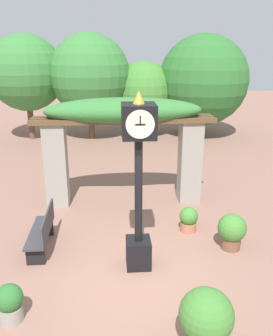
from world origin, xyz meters
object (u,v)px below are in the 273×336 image
pedestal_clock (139,175)px  potted_plant_far_right (206,318)px  potted_plant_near_left (232,230)px  park_bench (43,231)px  potted_plant_near_right (189,219)px  potted_plant_far_left (9,302)px

pedestal_clock → potted_plant_far_right: size_ratio=3.49×
pedestal_clock → potted_plant_near_left: (2.11, 0.50, -1.54)m
pedestal_clock → park_bench: bearing=158.4°
potted_plant_near_right → pedestal_clock: bearing=-134.5°
potted_plant_near_right → potted_plant_far_right: (-0.54, -3.57, 0.25)m
potted_plant_near_right → park_bench: size_ratio=0.41×
park_bench → potted_plant_near_left: bearing=85.8°
potted_plant_far_left → park_bench: (0.17, 2.19, 0.09)m
potted_plant_near_left → potted_plant_far_left: 4.72m
pedestal_clock → potted_plant_near_right: (1.34, 1.36, -1.67)m
potted_plant_near_left → potted_plant_far_left: (-4.33, -1.88, -0.10)m
potted_plant_near_right → park_bench: 3.44m
potted_plant_near_right → potted_plant_far_left: size_ratio=0.93×
potted_plant_near_right → potted_plant_near_left: bearing=-48.0°
pedestal_clock → potted_plant_far_left: 3.09m
potted_plant_near_left → potted_plant_near_right: 1.16m
potted_plant_far_right → park_bench: (-2.85, 3.03, -0.13)m
potted_plant_far_right → potted_plant_far_left: bearing=164.6°
potted_plant_near_right → potted_plant_far_left: 4.49m
potted_plant_near_left → potted_plant_far_right: potted_plant_far_right is taller
pedestal_clock → potted_plant_near_left: 2.66m
potted_plant_near_right → potted_plant_far_left: potted_plant_far_left is taller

